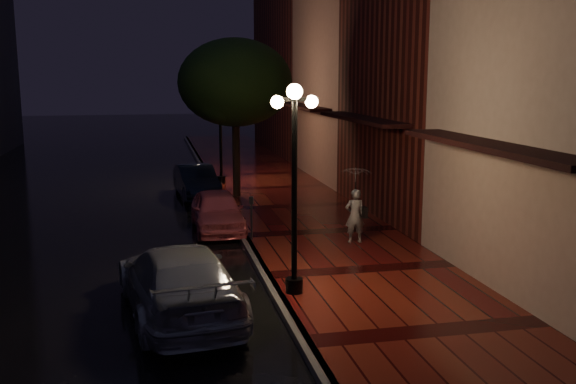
{
  "coord_description": "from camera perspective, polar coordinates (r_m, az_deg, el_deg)",
  "views": [
    {
      "loc": [
        -2.45,
        -17.49,
        4.64
      ],
      "look_at": [
        1.23,
        -0.28,
        1.4
      ],
      "focal_mm": 40.0,
      "sensor_mm": 36.0,
      "label": 1
    }
  ],
  "objects": [
    {
      "name": "ground",
      "position": [
        18.26,
        -3.96,
        -4.32
      ],
      "size": [
        120.0,
        120.0,
        0.0
      ],
      "primitive_type": "plane",
      "color": "black",
      "rests_on": "ground"
    },
    {
      "name": "sidewalk",
      "position": [
        18.68,
        2.9,
        -3.73
      ],
      "size": [
        4.5,
        60.0,
        0.15
      ],
      "primitive_type": "cube",
      "color": "#460C0C",
      "rests_on": "ground"
    },
    {
      "name": "curb",
      "position": [
        18.24,
        -3.96,
        -4.09
      ],
      "size": [
        0.25,
        60.0,
        0.15
      ],
      "primitive_type": "cube",
      "color": "#595451",
      "rests_on": "ground"
    },
    {
      "name": "storefront_mid",
      "position": [
        21.68,
        14.14,
        12.39
      ],
      "size": [
        5.0,
        8.0,
        11.0
      ],
      "primitive_type": "cube",
      "color": "#511914",
      "rests_on": "ground"
    },
    {
      "name": "storefront_far",
      "position": [
        29.07,
        7.03,
        10.07
      ],
      "size": [
        5.0,
        8.0,
        9.0
      ],
      "primitive_type": "cube",
      "color": "#8C5951",
      "rests_on": "ground"
    },
    {
      "name": "storefront_extra",
      "position": [
        38.67,
        2.14,
        10.95
      ],
      "size": [
        5.0,
        12.0,
        10.0
      ],
      "primitive_type": "cube",
      "color": "#511914",
      "rests_on": "ground"
    },
    {
      "name": "streetlamp_near",
      "position": [
        12.96,
        0.57,
        1.38
      ],
      "size": [
        0.96,
        0.36,
        4.31
      ],
      "color": "black",
      "rests_on": "sidewalk"
    },
    {
      "name": "streetlamp_far",
      "position": [
        26.72,
        -6.03,
        5.99
      ],
      "size": [
        0.96,
        0.36,
        4.31
      ],
      "color": "black",
      "rests_on": "sidewalk"
    },
    {
      "name": "street_tree",
      "position": [
        23.68,
        -4.69,
        9.44
      ],
      "size": [
        4.16,
        4.16,
        5.8
      ],
      "color": "black",
      "rests_on": "sidewalk"
    },
    {
      "name": "pink_car",
      "position": [
        19.32,
        -6.3,
        -1.67
      ],
      "size": [
        1.47,
        3.6,
        1.22
      ],
      "primitive_type": "imported",
      "rotation": [
        0.0,
        0.0,
        0.01
      ],
      "color": "#D35763",
      "rests_on": "ground"
    },
    {
      "name": "navy_car",
      "position": [
        24.67,
        -8.16,
        0.94
      ],
      "size": [
        1.67,
        3.86,
        1.24
      ],
      "primitive_type": "imported",
      "rotation": [
        0.0,
        0.0,
        0.1
      ],
      "color": "black",
      "rests_on": "ground"
    },
    {
      "name": "silver_car",
      "position": [
        12.68,
        -9.68,
        -7.81
      ],
      "size": [
        2.6,
        5.06,
        1.41
      ],
      "primitive_type": "imported",
      "rotation": [
        0.0,
        0.0,
        3.28
      ],
      "color": "#96979D",
      "rests_on": "ground"
    },
    {
      "name": "woman_with_umbrella",
      "position": [
        17.24,
        6.01,
        -0.08
      ],
      "size": [
        0.86,
        0.87,
        2.06
      ],
      "rotation": [
        0.0,
        0.0,
        3.1
      ],
      "color": "white",
      "rests_on": "sidewalk"
    },
    {
      "name": "parking_meter",
      "position": [
        17.58,
        -3.27,
        -1.94
      ],
      "size": [
        0.13,
        0.11,
        1.2
      ],
      "rotation": [
        0.0,
        0.0,
        -0.29
      ],
      "color": "black",
      "rests_on": "sidewalk"
    }
  ]
}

